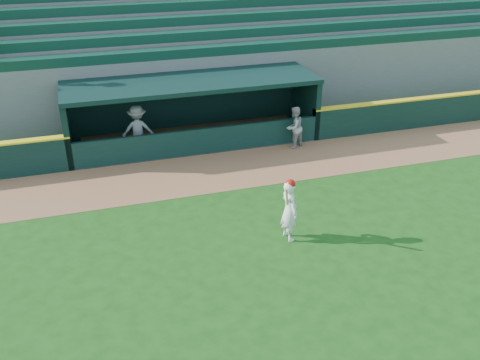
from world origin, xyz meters
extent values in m
plane|color=#174711|center=(0.00, 0.00, 0.00)|extent=(120.00, 120.00, 0.00)
cube|color=#915C3A|center=(0.00, 4.90, 0.01)|extent=(40.00, 3.00, 0.01)
imported|color=#A8A8A3|center=(3.51, 6.10, 0.80)|extent=(0.96, 0.89, 1.59)
imported|color=#989893|center=(-2.15, 7.28, 0.91)|extent=(1.26, 0.83, 1.83)
cube|color=slate|center=(0.00, 7.70, 0.02)|extent=(9.00, 2.60, 0.04)
cube|color=black|center=(-4.60, 7.70, 1.15)|extent=(0.20, 2.60, 2.30)
cube|color=black|center=(4.60, 7.70, 1.15)|extent=(0.20, 2.60, 2.30)
cube|color=black|center=(0.00, 9.00, 1.15)|extent=(9.40, 0.20, 2.30)
cube|color=black|center=(0.00, 7.70, 2.38)|extent=(9.40, 2.80, 0.16)
cube|color=black|center=(0.00, 6.48, 0.50)|extent=(9.00, 0.16, 1.00)
cube|color=brown|center=(0.00, 8.50, 0.25)|extent=(8.40, 0.45, 0.10)
cube|color=slate|center=(0.00, 9.53, 1.46)|extent=(34.00, 0.85, 2.91)
cube|color=#0F3828|center=(0.00, 9.41, 3.09)|extent=(34.00, 0.60, 0.36)
cube|color=slate|center=(0.00, 10.38, 1.68)|extent=(34.00, 0.85, 3.36)
cube|color=#0F3828|center=(0.00, 10.26, 3.54)|extent=(34.00, 0.60, 0.36)
cube|color=slate|center=(0.00, 11.22, 1.91)|extent=(34.00, 0.85, 3.81)
cube|color=#0F3828|center=(0.00, 11.11, 3.99)|extent=(34.00, 0.60, 0.36)
cube|color=slate|center=(0.00, 12.07, 2.13)|extent=(34.00, 0.85, 4.26)
cube|color=#0F3828|center=(0.00, 11.96, 4.44)|extent=(34.00, 0.60, 0.36)
cube|color=slate|center=(0.00, 12.93, 2.35)|extent=(34.00, 0.85, 4.71)
cube|color=slate|center=(0.00, 13.78, 2.58)|extent=(34.00, 0.85, 5.16)
cube|color=slate|center=(0.00, 14.62, 2.80)|extent=(34.00, 0.85, 5.61)
cube|color=slate|center=(0.00, 15.20, 2.80)|extent=(34.50, 0.30, 5.61)
imported|color=white|center=(0.98, 0.30, 0.87)|extent=(0.51, 0.69, 1.73)
sphere|color=#B31409|center=(0.98, 0.30, 1.66)|extent=(0.27, 0.27, 0.27)
cylinder|color=#D7C18A|center=(0.80, 0.08, 1.43)|extent=(0.29, 0.47, 0.76)
camera|label=1|loc=(-3.92, -11.16, 8.09)|focal=40.00mm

